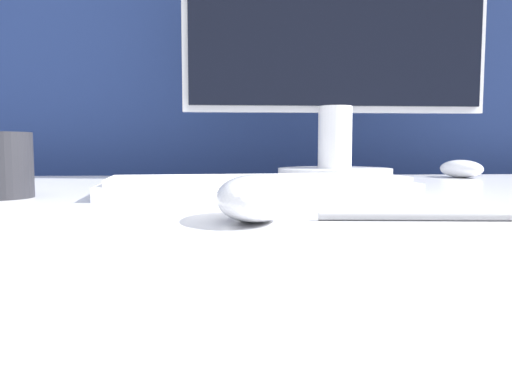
# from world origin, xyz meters

# --- Properties ---
(partition_panel) EXTENTS (5.00, 0.03, 1.34)m
(partition_panel) POSITION_xyz_m (0.00, 0.67, 0.67)
(partition_panel) COLOR navy
(partition_panel) RESTS_ON ground_plane
(computer_mouse_near) EXTENTS (0.07, 0.11, 0.04)m
(computer_mouse_near) POSITION_xyz_m (0.03, -0.14, 0.76)
(computer_mouse_near) COLOR white
(computer_mouse_near) RESTS_ON desk
(keyboard) EXTENTS (0.40, 0.17, 0.02)m
(keyboard) POSITION_xyz_m (0.04, 0.08, 0.75)
(keyboard) COLOR silver
(keyboard) RESTS_ON desk
(monitor) EXTENTS (0.58, 0.22, 0.56)m
(monitor) POSITION_xyz_m (0.22, 0.41, 1.04)
(monitor) COLOR white
(monitor) RESTS_ON desk
(computer_mouse_far) EXTENTS (0.09, 0.11, 0.04)m
(computer_mouse_far) POSITION_xyz_m (0.48, 0.42, 0.75)
(computer_mouse_far) COLOR white
(computer_mouse_far) RESTS_ON desk
(mug) EXTENTS (0.08, 0.08, 0.08)m
(mug) POSITION_xyz_m (-0.27, 0.06, 0.78)
(mug) COLOR #232328
(mug) RESTS_ON desk
(pen) EXTENTS (0.16, 0.02, 0.01)m
(pen) POSITION_xyz_m (0.16, -0.15, 0.74)
(pen) COLOR #99999E
(pen) RESTS_ON desk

